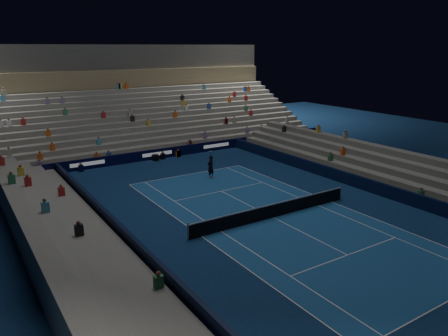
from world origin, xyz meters
name	(u,v)px	position (x,y,z in m)	size (l,w,h in m)	color
ground	(273,217)	(0.00, 0.00, 0.00)	(90.00, 90.00, 0.00)	#0C244B
court_surface	(273,217)	(0.00, 0.00, 0.01)	(10.97, 23.77, 0.01)	navy
sponsor_barrier_far	(157,154)	(0.00, 18.50, 0.50)	(44.00, 0.25, 1.00)	black
sponsor_barrier_east	(370,186)	(9.70, 0.00, 0.50)	(0.25, 37.00, 1.00)	black
sponsor_barrier_west	(134,246)	(-9.70, 0.00, 0.50)	(0.25, 37.00, 1.00)	black
grandstand_main	(122,114)	(0.00, 27.90, 3.38)	(44.00, 15.20, 11.20)	slate
grandstand_east	(398,174)	(13.17, 0.00, 0.92)	(5.00, 37.00, 2.50)	slate
grandstand_west	(68,255)	(-13.17, 0.00, 0.92)	(5.00, 37.00, 2.50)	slate
tennis_net	(273,210)	(0.00, 0.00, 0.50)	(12.90, 0.10, 1.10)	#B2B2B7
tennis_player	(211,167)	(1.19, 9.96, 0.99)	(0.72, 0.47, 1.97)	black
broadcast_camera	(156,157)	(-0.40, 17.93, 0.32)	(0.58, 0.97, 0.61)	black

